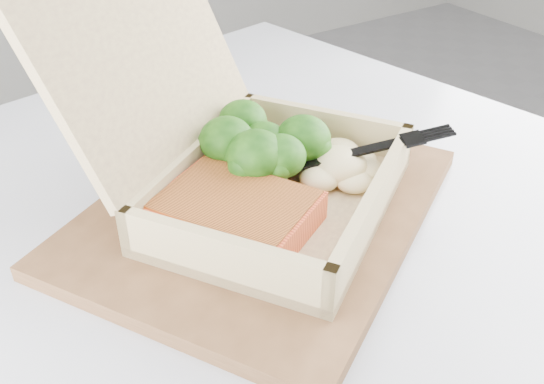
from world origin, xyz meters
TOP-DOWN VIEW (x-y plane):
  - serving_tray at (-0.60, -0.08)m, footprint 0.44×0.41m
  - takeout_container at (-0.62, -0.05)m, footprint 0.34×0.35m
  - salmon_fillet at (-0.65, -0.10)m, footprint 0.14×0.16m
  - broccoli_pile at (-0.58, -0.04)m, footprint 0.13×0.13m
  - mashed_potatoes at (-0.53, -0.09)m, footprint 0.08×0.07m
  - plastic_fork at (-0.55, -0.09)m, footprint 0.16×0.09m
  - receipt at (-0.62, 0.11)m, footprint 0.12×0.17m

SIDE VIEW (x-z plane):
  - receipt at x=-0.62m, z-range 0.75..0.76m
  - serving_tray at x=-0.60m, z-range 0.75..0.77m
  - salmon_fillet at x=-0.65m, z-range 0.78..0.81m
  - mashed_potatoes at x=-0.53m, z-range 0.78..0.81m
  - broccoli_pile at x=-0.58m, z-range 0.78..0.83m
  - plastic_fork at x=-0.55m, z-range 0.79..0.82m
  - takeout_container at x=-0.62m, z-range 0.72..0.93m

